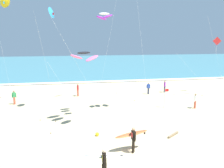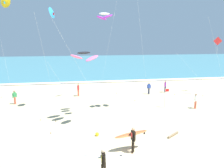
{
  "view_description": "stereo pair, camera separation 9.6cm",
  "coord_description": "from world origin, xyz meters",
  "px_view_note": "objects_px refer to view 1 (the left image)",
  "views": [
    {
      "loc": [
        -3.44,
        -12.5,
        7.34
      ],
      "look_at": [
        -0.11,
        6.13,
        3.67
      ],
      "focal_mm": 38.41,
      "sensor_mm": 36.0,
      "label": 1
    },
    {
      "loc": [
        -3.34,
        -12.51,
        7.34
      ],
      "look_at": [
        -0.11,
        6.13,
        3.67
      ],
      "focal_mm": 38.41,
      "sensor_mm": 36.0,
      "label": 2
    }
  ],
  "objects_px": {
    "surfer_trailing": "(132,136)",
    "kite_delta_golden_high": "(5,2)",
    "bystander_blue_top": "(148,88)",
    "kite_arc_charcoal_near": "(84,56)",
    "bystander_white_top": "(195,101)",
    "kite_delta_cobalt_low": "(52,13)",
    "surfer_lead": "(104,159)",
    "bystander_green_top": "(14,97)",
    "driftwood_log": "(173,135)",
    "bystander_red_top": "(78,90)",
    "lifeguard_flag": "(165,96)",
    "beach_ball": "(97,134)",
    "bystander_purple_top": "(165,86)",
    "kite_diamond_scarlet_distant": "(215,44)",
    "kite_arc_ivory_close": "(104,16)"
  },
  "relations": [
    {
      "from": "kite_delta_golden_high",
      "to": "bystander_green_top",
      "type": "height_order",
      "value": "kite_delta_golden_high"
    },
    {
      "from": "bystander_white_top",
      "to": "bystander_blue_top",
      "type": "relative_size",
      "value": 1.0
    },
    {
      "from": "kite_delta_golden_high",
      "to": "kite_delta_cobalt_low",
      "type": "distance_m",
      "value": 7.78
    },
    {
      "from": "lifeguard_flag",
      "to": "beach_ball",
      "type": "bearing_deg",
      "value": -142.07
    },
    {
      "from": "surfer_lead",
      "to": "bystander_green_top",
      "type": "height_order",
      "value": "surfer_lead"
    },
    {
      "from": "kite_arc_ivory_close",
      "to": "bystander_purple_top",
      "type": "height_order",
      "value": "kite_arc_ivory_close"
    },
    {
      "from": "kite_arc_charcoal_near",
      "to": "bystander_white_top",
      "type": "relative_size",
      "value": 3.91
    },
    {
      "from": "bystander_green_top",
      "to": "bystander_purple_top",
      "type": "bearing_deg",
      "value": 8.27
    },
    {
      "from": "kite_diamond_scarlet_distant",
      "to": "bystander_red_top",
      "type": "distance_m",
      "value": 18.09
    },
    {
      "from": "bystander_red_top",
      "to": "lifeguard_flag",
      "type": "distance_m",
      "value": 11.19
    },
    {
      "from": "surfer_trailing",
      "to": "bystander_red_top",
      "type": "xyz_separation_m",
      "value": [
        -2.93,
        15.82,
        -0.24
      ]
    },
    {
      "from": "kite_delta_golden_high",
      "to": "kite_delta_cobalt_low",
      "type": "height_order",
      "value": "kite_delta_golden_high"
    },
    {
      "from": "bystander_white_top",
      "to": "bystander_green_top",
      "type": "xyz_separation_m",
      "value": [
        -19.09,
        4.98,
        0.0
      ]
    },
    {
      "from": "lifeguard_flag",
      "to": "bystander_purple_top",
      "type": "bearing_deg",
      "value": 67.82
    },
    {
      "from": "kite_arc_charcoal_near",
      "to": "driftwood_log",
      "type": "relative_size",
      "value": 4.41
    },
    {
      "from": "bystander_red_top",
      "to": "beach_ball",
      "type": "height_order",
      "value": "bystander_red_top"
    },
    {
      "from": "kite_arc_charcoal_near",
      "to": "beach_ball",
      "type": "bearing_deg",
      "value": -77.15
    },
    {
      "from": "kite_diamond_scarlet_distant",
      "to": "kite_arc_ivory_close",
      "type": "xyz_separation_m",
      "value": [
        -14.7,
        -5.61,
        2.59
      ]
    },
    {
      "from": "surfer_trailing",
      "to": "kite_delta_cobalt_low",
      "type": "bearing_deg",
      "value": 117.17
    },
    {
      "from": "kite_arc_ivory_close",
      "to": "beach_ball",
      "type": "xyz_separation_m",
      "value": [
        -1.27,
        -4.65,
        -9.05
      ]
    },
    {
      "from": "surfer_trailing",
      "to": "driftwood_log",
      "type": "bearing_deg",
      "value": 26.98
    },
    {
      "from": "kite_arc_charcoal_near",
      "to": "bystander_purple_top",
      "type": "height_order",
      "value": "kite_arc_charcoal_near"
    },
    {
      "from": "bystander_green_top",
      "to": "driftwood_log",
      "type": "relative_size",
      "value": 1.13
    },
    {
      "from": "kite_arc_charcoal_near",
      "to": "kite_delta_golden_high",
      "type": "distance_m",
      "value": 13.96
    },
    {
      "from": "surfer_trailing",
      "to": "kite_delta_cobalt_low",
      "type": "relative_size",
      "value": 0.23
    },
    {
      "from": "driftwood_log",
      "to": "bystander_blue_top",
      "type": "bearing_deg",
      "value": 79.24
    },
    {
      "from": "kite_arc_charcoal_near",
      "to": "bystander_green_top",
      "type": "xyz_separation_m",
      "value": [
        -7.4,
        7.33,
        -5.03
      ]
    },
    {
      "from": "surfer_lead",
      "to": "kite_arc_ivory_close",
      "type": "bearing_deg",
      "value": 81.34
    },
    {
      "from": "kite_delta_cobalt_low",
      "to": "bystander_white_top",
      "type": "height_order",
      "value": "kite_delta_cobalt_low"
    },
    {
      "from": "kite_delta_golden_high",
      "to": "bystander_red_top",
      "type": "bearing_deg",
      "value": 0.11
    },
    {
      "from": "kite_delta_cobalt_low",
      "to": "beach_ball",
      "type": "relative_size",
      "value": 36.73
    },
    {
      "from": "kite_delta_cobalt_low",
      "to": "bystander_green_top",
      "type": "bearing_deg",
      "value": 149.65
    },
    {
      "from": "beach_ball",
      "to": "driftwood_log",
      "type": "relative_size",
      "value": 0.2
    },
    {
      "from": "bystander_green_top",
      "to": "surfer_lead",
      "type": "bearing_deg",
      "value": -63.79
    },
    {
      "from": "surfer_lead",
      "to": "bystander_purple_top",
      "type": "height_order",
      "value": "surfer_lead"
    },
    {
      "from": "surfer_lead",
      "to": "bystander_purple_top",
      "type": "relative_size",
      "value": 1.49
    },
    {
      "from": "kite_arc_ivory_close",
      "to": "beach_ball",
      "type": "relative_size",
      "value": 34.0
    },
    {
      "from": "bystander_white_top",
      "to": "beach_ball",
      "type": "relative_size",
      "value": 5.68
    },
    {
      "from": "bystander_white_top",
      "to": "bystander_green_top",
      "type": "distance_m",
      "value": 19.73
    },
    {
      "from": "surfer_lead",
      "to": "bystander_red_top",
      "type": "height_order",
      "value": "surfer_lead"
    },
    {
      "from": "kite_delta_cobalt_low",
      "to": "bystander_red_top",
      "type": "height_order",
      "value": "kite_delta_cobalt_low"
    },
    {
      "from": "kite_diamond_scarlet_distant",
      "to": "kite_arc_charcoal_near",
      "type": "bearing_deg",
      "value": -156.59
    },
    {
      "from": "surfer_trailing",
      "to": "kite_arc_charcoal_near",
      "type": "distance_m",
      "value": 8.06
    },
    {
      "from": "kite_diamond_scarlet_distant",
      "to": "bystander_purple_top",
      "type": "height_order",
      "value": "kite_diamond_scarlet_distant"
    },
    {
      "from": "kite_delta_golden_high",
      "to": "bystander_blue_top",
      "type": "height_order",
      "value": "kite_delta_golden_high"
    },
    {
      "from": "bystander_purple_top",
      "to": "bystander_blue_top",
      "type": "distance_m",
      "value": 2.61
    },
    {
      "from": "surfer_trailing",
      "to": "kite_arc_charcoal_near",
      "type": "relative_size",
      "value": 0.38
    },
    {
      "from": "surfer_trailing",
      "to": "kite_delta_golden_high",
      "type": "height_order",
      "value": "kite_delta_golden_high"
    },
    {
      "from": "surfer_lead",
      "to": "lifeguard_flag",
      "type": "relative_size",
      "value": 1.13
    },
    {
      "from": "kite_arc_charcoal_near",
      "to": "kite_delta_cobalt_low",
      "type": "distance_m",
      "value": 6.58
    }
  ]
}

